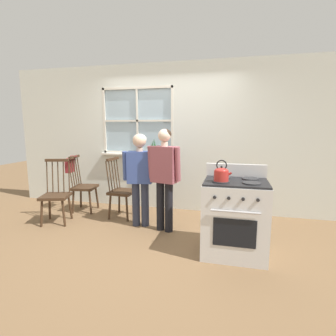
{
  "coord_description": "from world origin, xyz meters",
  "views": [
    {
      "loc": [
        1.12,
        -3.36,
        1.57
      ],
      "look_at": [
        0.27,
        0.09,
        1.0
      ],
      "focal_mm": 28.0,
      "sensor_mm": 36.0,
      "label": 1
    }
  ],
  "objects_px": {
    "chair_near_wall": "(121,191)",
    "chair_center_cluster": "(56,195)",
    "stove": "(235,217)",
    "chair_by_window": "(83,187)",
    "kettle": "(221,174)",
    "potted_plant": "(154,150)",
    "person_elderly_left": "(140,171)",
    "person_teen_center": "(164,171)",
    "handbag": "(70,165)"
  },
  "relations": [
    {
      "from": "person_elderly_left",
      "to": "potted_plant",
      "type": "height_order",
      "value": "person_elderly_left"
    },
    {
      "from": "potted_plant",
      "to": "chair_center_cluster",
      "type": "bearing_deg",
      "value": -140.71
    },
    {
      "from": "person_teen_center",
      "to": "kettle",
      "type": "relative_size",
      "value": 6.19
    },
    {
      "from": "person_elderly_left",
      "to": "stove",
      "type": "height_order",
      "value": "person_elderly_left"
    },
    {
      "from": "person_elderly_left",
      "to": "kettle",
      "type": "xyz_separation_m",
      "value": [
        1.26,
        -0.73,
        0.14
      ]
    },
    {
      "from": "chair_center_cluster",
      "to": "handbag",
      "type": "bearing_deg",
      "value": 84.85
    },
    {
      "from": "stove",
      "to": "kettle",
      "type": "xyz_separation_m",
      "value": [
        -0.17,
        -0.13,
        0.55
      ]
    },
    {
      "from": "chair_near_wall",
      "to": "person_elderly_left",
      "type": "xyz_separation_m",
      "value": [
        0.46,
        -0.31,
        0.43
      ]
    },
    {
      "from": "person_elderly_left",
      "to": "person_teen_center",
      "type": "bearing_deg",
      "value": -23.06
    },
    {
      "from": "kettle",
      "to": "person_elderly_left",
      "type": "bearing_deg",
      "value": 150.12
    },
    {
      "from": "chair_center_cluster",
      "to": "person_elderly_left",
      "type": "height_order",
      "value": "person_elderly_left"
    },
    {
      "from": "handbag",
      "to": "potted_plant",
      "type": "bearing_deg",
      "value": 18.26
    },
    {
      "from": "chair_by_window",
      "to": "potted_plant",
      "type": "relative_size",
      "value": 3.48
    },
    {
      "from": "kettle",
      "to": "potted_plant",
      "type": "relative_size",
      "value": 0.83
    },
    {
      "from": "chair_by_window",
      "to": "chair_near_wall",
      "type": "xyz_separation_m",
      "value": [
        0.82,
        -0.14,
        0.0
      ]
    },
    {
      "from": "person_teen_center",
      "to": "kettle",
      "type": "distance_m",
      "value": 1.05
    },
    {
      "from": "person_elderly_left",
      "to": "chair_center_cluster",
      "type": "bearing_deg",
      "value": 178.9
    },
    {
      "from": "person_elderly_left",
      "to": "person_teen_center",
      "type": "height_order",
      "value": "person_teen_center"
    },
    {
      "from": "stove",
      "to": "person_elderly_left",
      "type": "bearing_deg",
      "value": 157.48
    },
    {
      "from": "chair_near_wall",
      "to": "chair_center_cluster",
      "type": "xyz_separation_m",
      "value": [
        -0.92,
        -0.5,
        0.0
      ]
    },
    {
      "from": "chair_center_cluster",
      "to": "kettle",
      "type": "xyz_separation_m",
      "value": [
        2.65,
        -0.53,
        0.57
      ]
    },
    {
      "from": "person_teen_center",
      "to": "person_elderly_left",
      "type": "bearing_deg",
      "value": -179.24
    },
    {
      "from": "chair_near_wall",
      "to": "potted_plant",
      "type": "relative_size",
      "value": 3.48
    },
    {
      "from": "chair_center_cluster",
      "to": "kettle",
      "type": "distance_m",
      "value": 2.76
    },
    {
      "from": "chair_near_wall",
      "to": "chair_by_window",
      "type": "bearing_deg",
      "value": 83.34
    },
    {
      "from": "person_teen_center",
      "to": "stove",
      "type": "xyz_separation_m",
      "value": [
        1.01,
        -0.49,
        -0.44
      ]
    },
    {
      "from": "chair_by_window",
      "to": "potted_plant",
      "type": "xyz_separation_m",
      "value": [
        1.23,
        0.45,
        0.67
      ]
    },
    {
      "from": "potted_plant",
      "to": "kettle",
      "type": "bearing_deg",
      "value": -51.07
    },
    {
      "from": "kettle",
      "to": "chair_near_wall",
      "type": "bearing_deg",
      "value": 149.0
    },
    {
      "from": "chair_near_wall",
      "to": "handbag",
      "type": "bearing_deg",
      "value": 87.44
    },
    {
      "from": "handbag",
      "to": "kettle",
      "type": "bearing_deg",
      "value": -22.41
    },
    {
      "from": "chair_center_cluster",
      "to": "person_elderly_left",
      "type": "distance_m",
      "value": 1.46
    },
    {
      "from": "person_teen_center",
      "to": "kettle",
      "type": "xyz_separation_m",
      "value": [
        0.84,
        -0.62,
        0.11
      ]
    },
    {
      "from": "kettle",
      "to": "potted_plant",
      "type": "xyz_separation_m",
      "value": [
        -1.31,
        1.62,
        0.1
      ]
    },
    {
      "from": "chair_by_window",
      "to": "chair_center_cluster",
      "type": "height_order",
      "value": "same"
    },
    {
      "from": "chair_by_window",
      "to": "person_elderly_left",
      "type": "bearing_deg",
      "value": -118.42
    },
    {
      "from": "chair_center_cluster",
      "to": "potted_plant",
      "type": "distance_m",
      "value": 1.85
    },
    {
      "from": "chair_near_wall",
      "to": "person_elderly_left",
      "type": "height_order",
      "value": "person_elderly_left"
    },
    {
      "from": "chair_by_window",
      "to": "kettle",
      "type": "relative_size",
      "value": 4.19
    },
    {
      "from": "person_teen_center",
      "to": "handbag",
      "type": "xyz_separation_m",
      "value": [
        -1.93,
        0.52,
        -0.05
      ]
    },
    {
      "from": "chair_near_wall",
      "to": "chair_center_cluster",
      "type": "bearing_deg",
      "value": 121.83
    },
    {
      "from": "chair_by_window",
      "to": "chair_near_wall",
      "type": "height_order",
      "value": "same"
    },
    {
      "from": "chair_center_cluster",
      "to": "stove",
      "type": "distance_m",
      "value": 2.85
    },
    {
      "from": "potted_plant",
      "to": "person_teen_center",
      "type": "bearing_deg",
      "value": -64.95
    },
    {
      "from": "chair_center_cluster",
      "to": "kettle",
      "type": "height_order",
      "value": "kettle"
    },
    {
      "from": "stove",
      "to": "handbag",
      "type": "relative_size",
      "value": 3.53
    },
    {
      "from": "person_teen_center",
      "to": "stove",
      "type": "relative_size",
      "value": 1.41
    },
    {
      "from": "person_elderly_left",
      "to": "handbag",
      "type": "xyz_separation_m",
      "value": [
        -1.51,
        0.42,
        -0.02
      ]
    },
    {
      "from": "chair_by_window",
      "to": "chair_center_cluster",
      "type": "bearing_deg",
      "value": 161.85
    },
    {
      "from": "chair_near_wall",
      "to": "person_elderly_left",
      "type": "relative_size",
      "value": 0.71
    }
  ]
}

